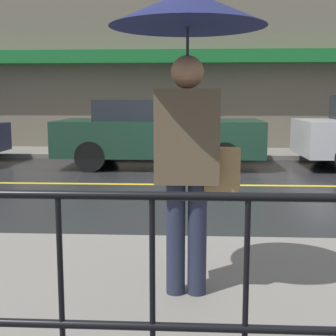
# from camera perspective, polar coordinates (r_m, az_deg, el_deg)

# --- Properties ---
(ground_plane) EXTENTS (80.00, 80.00, 0.00)m
(ground_plane) POSITION_cam_1_polar(r_m,az_deg,el_deg) (8.10, 5.89, -2.09)
(ground_plane) COLOR #262628
(sidewalk_near) EXTENTS (28.00, 3.02, 0.11)m
(sidewalk_near) POSITION_cam_1_polar(r_m,az_deg,el_deg) (3.39, 10.05, -16.50)
(sidewalk_near) COLOR slate
(sidewalk_near) RESTS_ON ground_plane
(sidewalk_far) EXTENTS (28.00, 1.86, 0.11)m
(sidewalk_far) POSITION_cam_1_polar(r_m,az_deg,el_deg) (12.37, 4.93, 1.82)
(sidewalk_far) COLOR slate
(sidewalk_far) RESTS_ON ground_plane
(lane_marking) EXTENTS (25.20, 0.12, 0.01)m
(lane_marking) POSITION_cam_1_polar(r_m,az_deg,el_deg) (8.10, 5.89, -2.06)
(lane_marking) COLOR gold
(lane_marking) RESTS_ON ground_plane
(building_storefront) EXTENTS (28.00, 0.85, 5.99)m
(building_storefront) POSITION_cam_1_polar(r_m,az_deg,el_deg) (13.42, 4.95, 14.82)
(building_storefront) COLOR #706656
(building_storefront) RESTS_ON ground_plane
(railing_foreground) EXTENTS (12.00, 0.04, 1.01)m
(railing_foreground) POSITION_cam_1_polar(r_m,az_deg,el_deg) (1.97, 15.07, -13.62)
(railing_foreground) COLOR black
(railing_foreground) RESTS_ON sidewalk_near
(pedestrian) EXTENTS (1.04, 1.04, 2.07)m
(pedestrian) POSITION_cam_1_polar(r_m,az_deg,el_deg) (3.17, 2.50, 13.27)
(pedestrian) COLOR #23283D
(pedestrian) RESTS_ON sidewalk_near
(car_dark_green) EXTENTS (4.37, 1.91, 1.45)m
(car_dark_green) POSITION_cam_1_polar(r_m,az_deg,el_deg) (10.23, -1.21, 4.39)
(car_dark_green) COLOR #193828
(car_dark_green) RESTS_ON ground_plane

